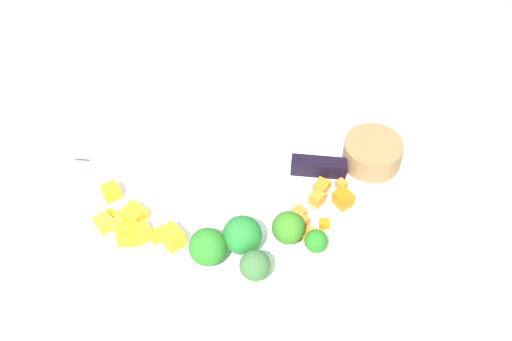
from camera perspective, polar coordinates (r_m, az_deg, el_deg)
ground_plane at (r=0.83m, az=0.00°, el=-1.01°), size 4.00×4.00×0.00m
cutting_board at (r=0.82m, az=0.00°, el=-0.74°), size 0.40×0.34×0.01m
prep_bowl at (r=0.83m, az=9.61°, el=1.45°), size 0.07×0.07×0.03m
chef_knife at (r=0.82m, az=0.13°, el=0.62°), size 0.20×0.29×0.02m
carrot_dice_0 at (r=0.80m, az=5.45°, el=-1.35°), size 0.02×0.02×0.01m
carrot_dice_1 at (r=0.79m, az=7.22°, el=-2.35°), size 0.02×0.02×0.02m
carrot_dice_2 at (r=0.77m, az=5.64°, el=-4.42°), size 0.01×0.01×0.01m
carrot_dice_3 at (r=0.81m, az=7.06°, el=-1.20°), size 0.01×0.01×0.01m
carrot_dice_4 at (r=0.78m, az=3.54°, el=-3.52°), size 0.02×0.02×0.01m
carrot_dice_5 at (r=0.79m, az=5.08°, el=-2.34°), size 0.02×0.01×0.01m
carrot_dice_6 at (r=0.76m, az=3.56°, el=-4.37°), size 0.02×0.02×0.02m
carrot_dice_7 at (r=0.76m, az=4.68°, el=-5.39°), size 0.02×0.02×0.01m
pepper_dice_0 at (r=0.77m, az=-10.59°, el=-5.22°), size 0.03×0.03×0.02m
pepper_dice_1 at (r=0.78m, az=-11.33°, el=-4.39°), size 0.02×0.02×0.01m
pepper_dice_2 at (r=0.78m, az=-10.15°, el=-3.67°), size 0.02×0.02×0.02m
pepper_dice_3 at (r=0.76m, az=-8.18°, el=-5.35°), size 0.02×0.02×0.01m
pepper_dice_4 at (r=0.77m, az=-9.51°, el=-5.15°), size 0.02×0.02×0.02m
pepper_dice_5 at (r=0.81m, az=-11.92°, el=-1.74°), size 0.02×0.02×0.02m
pepper_dice_6 at (r=0.78m, az=-12.47°, el=-4.26°), size 0.02×0.02×0.02m
pepper_dice_7 at (r=0.75m, az=-7.02°, el=-5.51°), size 0.02×0.03×0.02m
pepper_dice_8 at (r=0.79m, az=-11.97°, el=-3.66°), size 0.01×0.02×0.01m
broccoli_floret_0 at (r=0.74m, az=2.68°, el=-4.78°), size 0.04×0.04×0.04m
broccoli_floret_1 at (r=0.71m, az=-0.09°, el=-7.91°), size 0.03×0.03×0.04m
broccoli_floret_2 at (r=0.73m, az=-4.02°, el=-6.35°), size 0.04×0.04×0.04m
broccoli_floret_3 at (r=0.74m, az=4.98°, el=-5.88°), size 0.03×0.03×0.03m
broccoli_floret_4 at (r=0.73m, az=-1.15°, el=-5.39°), size 0.04×0.04×0.05m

